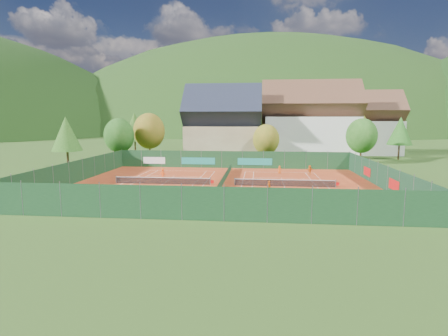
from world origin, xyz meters
TOP-DOWN VIEW (x-y plane):
  - ground at (0.00, 0.00)m, footprint 600.00×600.00m
  - clay_pad at (0.00, 0.00)m, footprint 40.00×32.00m
  - court_markings_left at (-8.00, 0.00)m, footprint 11.03×23.83m
  - court_markings_right at (8.00, 0.00)m, footprint 11.03×23.83m
  - tennis_net_left at (-7.85, 0.00)m, footprint 13.30×0.10m
  - tennis_net_right at (8.15, 0.00)m, footprint 13.30×0.10m
  - court_divider at (0.00, 0.00)m, footprint 0.03×28.80m
  - fence_north at (-0.46, 15.99)m, footprint 40.00×0.10m
  - fence_south at (0.00, -16.00)m, footprint 40.00×0.04m
  - fence_west at (-20.00, 0.00)m, footprint 0.04×32.00m
  - fence_east at (20.00, 0.05)m, footprint 0.09×32.00m
  - chalet at (-3.00, 30.00)m, footprint 16.20×12.00m
  - hotel_block_a at (16.00, 36.00)m, footprint 21.60×11.00m
  - hotel_block_b at (30.00, 44.00)m, footprint 17.28×10.00m
  - tree_west_front at (-22.00, 20.00)m, footprint 5.72×5.72m
  - tree_west_mid at (-18.00, 26.00)m, footprint 6.44×6.44m
  - tree_west_back at (-24.00, 34.00)m, footprint 5.60×5.60m
  - tree_center at (6.00, 22.00)m, footprint 5.01×5.01m
  - tree_east_front at (24.00, 24.00)m, footprint 5.72×5.72m
  - tree_east_mid at (34.00, 32.00)m, footprint 5.04×5.04m
  - tree_west_side at (-28.00, 12.00)m, footprint 5.04×5.04m
  - tree_east_back at (26.00, 40.00)m, footprint 7.15×7.15m
  - mountain_backdrop at (28.54, 233.48)m, footprint 820.00×530.00m
  - ball_hopper at (11.72, -11.78)m, footprint 0.34×0.34m
  - loose_ball_0 at (-9.82, -3.89)m, footprint 0.07×0.07m
  - loose_ball_1 at (6.36, -12.82)m, footprint 0.07×0.07m
  - loose_ball_2 at (4.49, 3.81)m, footprint 0.07×0.07m
  - player_left_near at (-8.78, -9.91)m, footprint 0.65×0.52m
  - player_left_mid at (-3.73, -7.30)m, footprint 0.67×0.54m
  - player_left_far at (-9.11, 4.08)m, footprint 1.07×0.73m
  - player_right_near at (5.92, -3.78)m, footprint 0.66×0.87m
  - player_right_far_a at (7.98, 10.76)m, footprint 0.63×0.42m
  - player_right_far_b at (12.55, 9.95)m, footprint 1.43×0.99m

SIDE VIEW (x-z plane):
  - mountain_backdrop at x=28.54m, z-range -160.64..81.36m
  - ground at x=0.00m, z-range -0.02..-0.02m
  - clay_pad at x=0.00m, z-range 0.00..0.01m
  - court_markings_left at x=-8.00m, z-range 0.01..0.01m
  - court_markings_right at x=8.00m, z-range 0.01..0.01m
  - loose_ball_0 at x=-9.82m, z-range 0.00..0.07m
  - loose_ball_1 at x=6.36m, z-range 0.00..0.07m
  - loose_ball_2 at x=4.49m, z-range 0.00..0.07m
  - court_divider at x=0.00m, z-range 0.00..1.00m
  - tennis_net_left at x=-7.85m, z-range 0.00..1.02m
  - tennis_net_right at x=8.15m, z-range 0.00..1.02m
  - ball_hopper at x=11.72m, z-range 0.16..0.96m
  - player_right_far_a at x=7.98m, z-range 0.00..1.26m
  - player_left_mid at x=-3.73m, z-range 0.00..1.29m
  - player_right_near at x=5.92m, z-range 0.00..1.38m
  - player_right_far_b at x=12.55m, z-range 0.00..1.49m
  - player_left_far at x=-9.11m, z-range 0.00..1.53m
  - player_left_near at x=-8.78m, z-range 0.00..1.54m
  - fence_north at x=-0.46m, z-range -0.03..2.97m
  - fence_east at x=20.00m, z-range -0.02..2.98m
  - fence_south at x=0.00m, z-range 0.00..3.00m
  - fence_west at x=-20.00m, z-range 0.00..3.00m
  - tree_center at x=6.00m, z-range 0.92..8.52m
  - tree_west_front at x=-22.00m, z-range 1.05..9.74m
  - tree_east_front at x=24.00m, z-range 1.05..9.74m
  - tree_east_mid at x=34.00m, z-range 1.56..10.56m
  - tree_west_side at x=-28.00m, z-range 1.56..10.56m
  - tree_west_mid at x=-18.00m, z-range 1.18..10.96m
  - hotel_block_b at x=30.00m, z-range -1.13..14.37m
  - chalet at x=-3.00m, z-range -1.38..14.62m
  - tree_west_back at x=-24.00m, z-range 1.74..11.74m
  - tree_east_back at x=26.00m, z-range 1.31..12.18m
  - hotel_block_a at x=16.00m, z-range -1.24..16.01m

